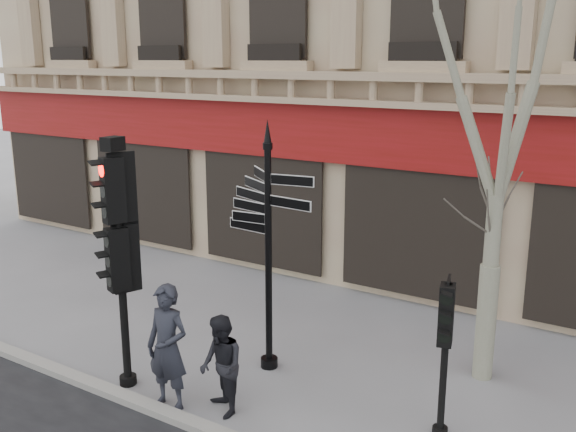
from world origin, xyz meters
name	(u,v)px	position (x,y,z in m)	size (l,w,h in m)	color
ground	(295,402)	(0.00, 0.00, 0.00)	(80.00, 80.00, 0.00)	slate
fingerpost	(268,206)	(-1.00, 0.77, 2.88)	(2.19, 2.19, 4.28)	black
traffic_signal_main	(119,233)	(-2.62, -0.98, 2.57)	(0.53, 0.46, 4.07)	black
traffic_signal_secondary	(446,331)	(2.21, 0.38, 1.58)	(0.44, 0.36, 2.27)	black
plane_tree	(508,49)	(2.22, 2.40, 5.35)	(2.87, 2.87, 7.62)	gray
pedestrian_a	(168,348)	(-1.54, -1.14, 0.98)	(0.72, 0.47, 1.97)	#21232C
pedestrian_b	(221,366)	(-0.76, -0.85, 0.77)	(0.75, 0.59, 1.55)	black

